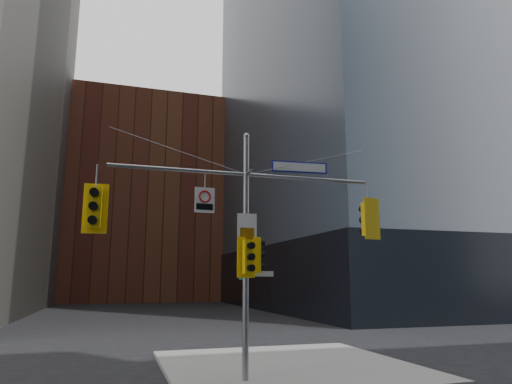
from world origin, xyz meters
TOP-DOWN VIEW (x-y plane):
  - sidewalk_corner at (2.00, 4.00)m, footprint 8.00×8.00m
  - podium_ne at (28.00, 32.00)m, footprint 36.40×36.40m
  - brick_midrise at (0.00, 58.00)m, footprint 26.00×20.00m
  - signal_assembly at (0.00, 1.99)m, footprint 8.00×0.80m
  - traffic_light_west_arm at (-4.24, 2.01)m, footprint 0.66×0.55m
  - traffic_light_east_arm at (4.09, 1.99)m, footprint 0.63×0.58m
  - traffic_light_pole_side at (0.32, 2.01)m, footprint 0.43×0.36m
  - traffic_light_pole_front at (-0.00, 1.73)m, footprint 0.55×0.48m
  - street_sign_blade at (1.73, 2.00)m, footprint 1.80×0.21m
  - regulatory_sign_arm at (-1.25, 1.97)m, footprint 0.59×0.10m
  - regulatory_sign_pole at (0.00, 1.88)m, footprint 0.58×0.05m
  - street_blade_ew at (0.45, 2.00)m, footprint 0.78×0.06m
  - street_blade_ns at (0.00, 2.45)m, footprint 0.12×0.80m

SIDE VIEW (x-z plane):
  - sidewalk_corner at x=2.00m, z-range 0.00..0.15m
  - street_blade_ns at x=0.00m, z-range 2.88..3.04m
  - podium_ne at x=28.00m, z-range 0.00..6.00m
  - street_blade_ew at x=0.45m, z-range 2.98..3.13m
  - traffic_light_pole_front at x=0.00m, z-range 2.94..4.10m
  - traffic_light_pole_side at x=0.32m, z-range 3.07..4.11m
  - regulatory_sign_pole at x=0.00m, z-range 4.01..4.77m
  - signal_assembly at x=0.00m, z-range 0.77..8.07m
  - traffic_light_west_arm at x=-4.24m, z-range 4.11..5.49m
  - traffic_light_east_arm at x=4.09m, z-range 4.14..5.46m
  - regulatory_sign_arm at x=-1.25m, z-range 4.80..5.54m
  - street_sign_blade at x=1.73m, z-range 6.17..6.53m
  - brick_midrise at x=0.00m, z-range 0.00..28.00m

